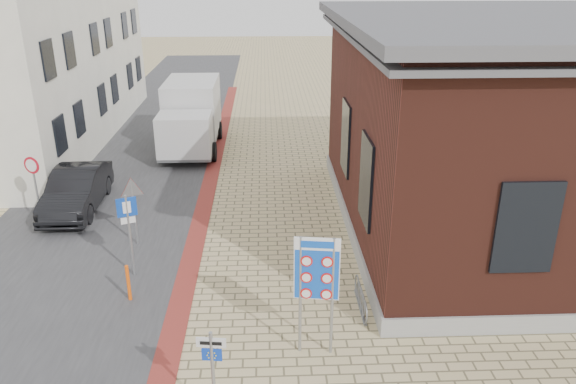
{
  "coord_description": "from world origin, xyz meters",
  "views": [
    {
      "loc": [
        0.28,
        -9.93,
        8.21
      ],
      "look_at": [
        0.89,
        4.75,
        2.2
      ],
      "focal_mm": 35.0,
      "sensor_mm": 36.0,
      "label": 1
    }
  ],
  "objects_px": {
    "border_sign": "(317,272)",
    "parking_sign": "(128,222)",
    "box_truck": "(191,116)",
    "bollard": "(128,283)",
    "sedan": "(77,190)",
    "essen_sign": "(213,365)"
  },
  "relations": [
    {
      "from": "box_truck",
      "to": "sedan",
      "type": "bearing_deg",
      "value": -114.91
    },
    {
      "from": "sedan",
      "to": "box_truck",
      "type": "distance_m",
      "value": 7.79
    },
    {
      "from": "essen_sign",
      "to": "bollard",
      "type": "height_order",
      "value": "essen_sign"
    },
    {
      "from": "bollard",
      "to": "box_truck",
      "type": "bearing_deg",
      "value": 89.39
    },
    {
      "from": "essen_sign",
      "to": "parking_sign",
      "type": "distance_m",
      "value": 6.23
    },
    {
      "from": "box_truck",
      "to": "bollard",
      "type": "height_order",
      "value": "box_truck"
    },
    {
      "from": "bollard",
      "to": "sedan",
      "type": "bearing_deg",
      "value": 117.39
    },
    {
      "from": "border_sign",
      "to": "essen_sign",
      "type": "xyz_separation_m",
      "value": [
        -2.1,
        -2.0,
        -0.76
      ]
    },
    {
      "from": "border_sign",
      "to": "parking_sign",
      "type": "height_order",
      "value": "border_sign"
    },
    {
      "from": "box_truck",
      "to": "bollard",
      "type": "relative_size",
      "value": 5.76
    },
    {
      "from": "parking_sign",
      "to": "bollard",
      "type": "bearing_deg",
      "value": -104.27
    },
    {
      "from": "essen_sign",
      "to": "border_sign",
      "type": "bearing_deg",
      "value": 50.54
    },
    {
      "from": "sedan",
      "to": "box_truck",
      "type": "relative_size",
      "value": 0.76
    },
    {
      "from": "box_truck",
      "to": "parking_sign",
      "type": "bearing_deg",
      "value": -91.4
    },
    {
      "from": "box_truck",
      "to": "border_sign",
      "type": "height_order",
      "value": "box_truck"
    },
    {
      "from": "sedan",
      "to": "border_sign",
      "type": "distance_m",
      "value": 11.5
    },
    {
      "from": "box_truck",
      "to": "parking_sign",
      "type": "xyz_separation_m",
      "value": [
        -0.3,
        -11.77,
        0.07
      ]
    },
    {
      "from": "border_sign",
      "to": "essen_sign",
      "type": "relative_size",
      "value": 1.41
    },
    {
      "from": "box_truck",
      "to": "bollard",
      "type": "xyz_separation_m",
      "value": [
        -0.14,
        -13.05,
        -1.08
      ]
    },
    {
      "from": "parking_sign",
      "to": "bollard",
      "type": "relative_size",
      "value": 2.38
    },
    {
      "from": "bollard",
      "to": "parking_sign",
      "type": "bearing_deg",
      "value": 97.19
    },
    {
      "from": "border_sign",
      "to": "box_truck",
      "type": "bearing_deg",
      "value": 114.14
    }
  ]
}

